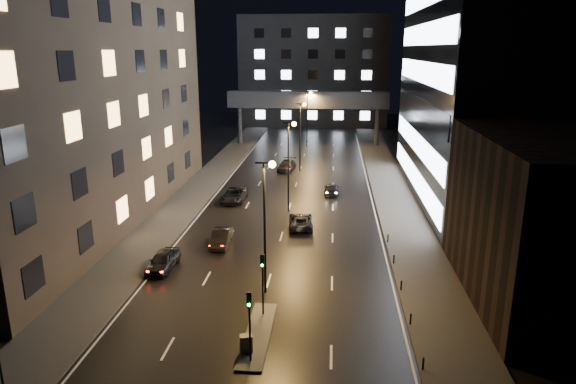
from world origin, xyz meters
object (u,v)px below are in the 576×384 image
(car_toward_a, at_px, (301,221))
(car_toward_b, at_px, (331,189))
(car_away_a, at_px, (163,261))
(car_away_d, at_px, (287,166))
(car_away_c, at_px, (234,195))
(utility_cabinet, at_px, (246,343))
(car_away_b, at_px, (221,238))

(car_toward_a, height_order, car_toward_b, car_toward_a)
(car_away_a, distance_m, car_away_d, 37.21)
(car_away_c, relative_size, car_toward_a, 1.08)
(car_away_d, bearing_deg, car_away_c, -99.32)
(car_away_c, height_order, utility_cabinet, car_away_c)
(car_away_a, height_order, car_toward_a, car_away_a)
(car_away_c, height_order, car_toward_b, car_away_c)
(car_away_b, height_order, car_toward_a, car_away_b)
(car_away_a, distance_m, car_toward_a, 15.63)
(car_away_a, bearing_deg, car_away_d, 81.49)
(car_away_c, xyz_separation_m, car_toward_b, (11.66, 4.30, -0.12))
(car_away_c, bearing_deg, car_away_d, 75.21)
(car_away_a, xyz_separation_m, utility_cabinet, (8.90, -11.50, -0.10))
(car_away_d, bearing_deg, car_toward_b, -54.01)
(car_away_a, relative_size, car_away_b, 1.02)
(car_away_d, height_order, car_toward_a, car_away_d)
(car_toward_a, distance_m, car_toward_b, 13.26)
(car_away_a, relative_size, car_toward_a, 0.90)
(car_away_a, relative_size, utility_cabinet, 4.28)
(car_away_a, xyz_separation_m, car_toward_b, (13.79, 24.28, -0.14))
(car_away_b, distance_m, car_toward_b, 21.07)
(car_away_b, xyz_separation_m, car_toward_a, (7.08, 5.57, -0.03))
(car_toward_b, bearing_deg, utility_cabinet, 82.71)
(car_away_d, distance_m, utility_cabinet, 48.08)
(car_away_a, height_order, car_away_b, car_away_a)
(car_away_b, relative_size, utility_cabinet, 4.19)
(car_toward_a, bearing_deg, utility_cabinet, 80.86)
(car_away_b, relative_size, car_away_c, 0.82)
(car_away_b, height_order, car_toward_b, car_away_b)
(car_away_b, bearing_deg, car_toward_a, 35.53)
(car_away_c, relative_size, car_toward_b, 1.23)
(car_away_a, distance_m, utility_cabinet, 14.54)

